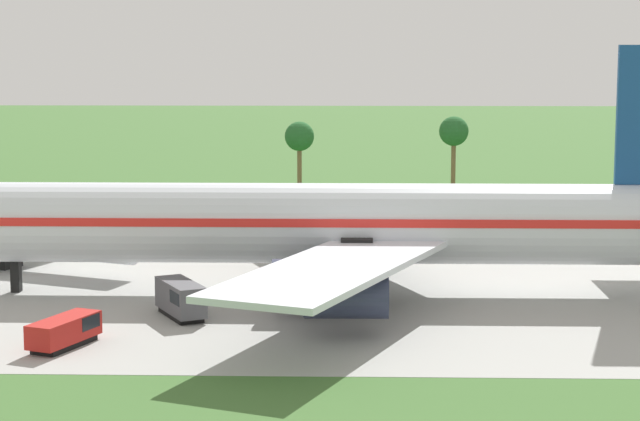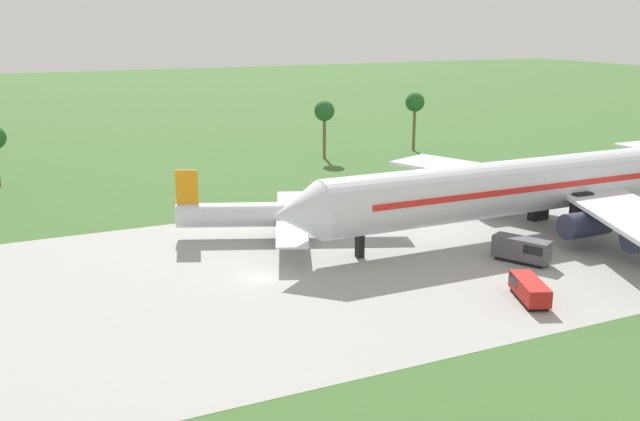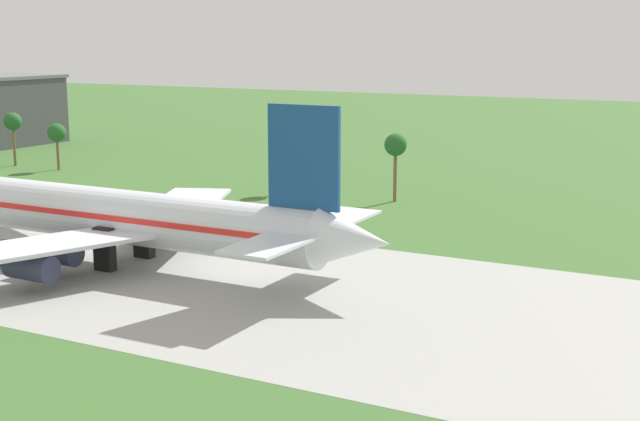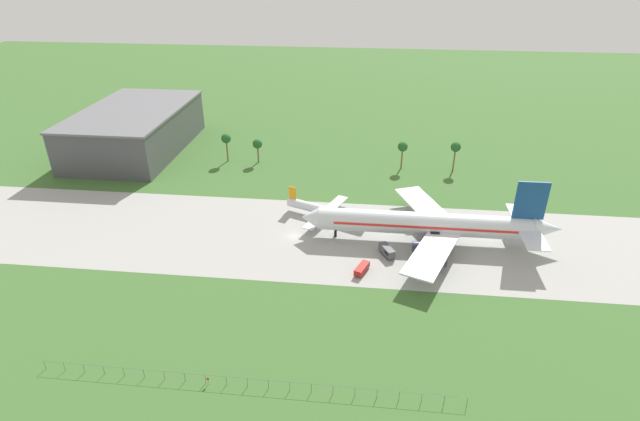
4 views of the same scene
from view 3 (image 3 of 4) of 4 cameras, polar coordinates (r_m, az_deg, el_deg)
jet_airliner at (r=106.37m, az=-12.92°, el=-0.36°), size 70.28×52.23×19.44m
regional_aircraft at (r=134.38m, az=-19.63°, el=0.35°), size 25.18×22.98×7.94m
palm_tree_row at (r=164.67m, az=-9.35°, el=4.75°), size 88.01×3.60×10.99m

